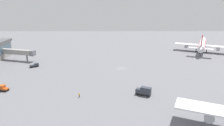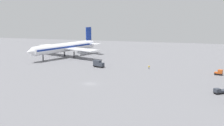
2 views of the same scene
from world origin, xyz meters
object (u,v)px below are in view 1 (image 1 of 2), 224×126
at_px(airplane_at_gate, 202,44).
at_px(baggage_tug, 3,88).
at_px(catering_truck, 144,91).
at_px(pushback_tractor, 35,65).
at_px(ground_crew_worker, 79,95).

height_order(airplane_at_gate, baggage_tug, airplane_at_gate).
height_order(airplane_at_gate, catering_truck, airplane_at_gate).
distance_m(pushback_tractor, ground_crew_worker, 47.24).
bearing_deg(pushback_tractor, catering_truck, -67.99).
bearing_deg(catering_truck, ground_crew_worker, 28.80).
relative_size(airplane_at_gate, baggage_tug, 11.85).
xyz_separation_m(baggage_tug, pushback_tractor, (-31.36, 1.25, -0.19)).
xyz_separation_m(airplane_at_gate, catering_truck, (71.45, -51.20, -3.31)).
height_order(airplane_at_gate, ground_crew_worker, airplane_at_gate).
bearing_deg(airplane_at_gate, ground_crew_worker, 159.48).
height_order(pushback_tractor, ground_crew_worker, pushback_tractor).
xyz_separation_m(pushback_tractor, ground_crew_worker, (37.15, 29.18, -0.12)).
xyz_separation_m(catering_truck, baggage_tug, (-4.24, -54.19, -0.54)).
bearing_deg(baggage_tug, pushback_tractor, -77.64).
bearing_deg(catering_truck, pushback_tractor, -8.85).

